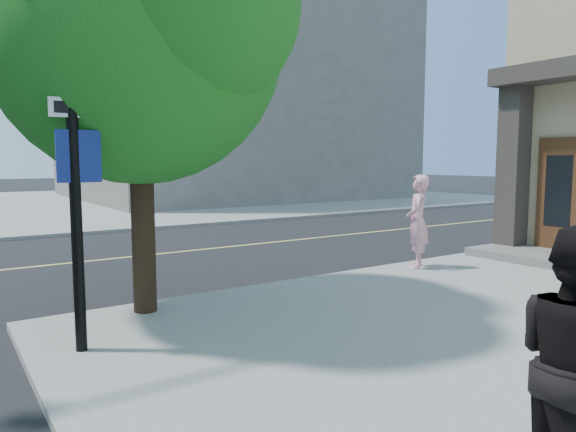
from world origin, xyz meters
TOP-DOWN VIEW (x-y plane):
  - ground at (0.00, 0.00)m, footprint 140.00×140.00m
  - road_ew at (0.00, 4.50)m, footprint 140.00×9.00m
  - sidewalk_ne at (13.50, 21.50)m, footprint 29.00×25.00m
  - filler_ne at (14.00, 22.00)m, footprint 18.00×16.00m
  - man_on_phone at (6.40, -0.55)m, footprint 0.82×0.79m
  - street_tree at (0.86, -0.49)m, footprint 5.05×4.59m

SIDE VIEW (x-z plane):
  - ground at x=0.00m, z-range 0.00..0.00m
  - road_ew at x=0.00m, z-range 0.00..0.01m
  - sidewalk_ne at x=13.50m, z-range 0.00..0.12m
  - man_on_phone at x=6.40m, z-range 0.12..2.02m
  - street_tree at x=0.86m, z-range 1.09..7.80m
  - filler_ne at x=14.00m, z-range 0.12..14.12m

